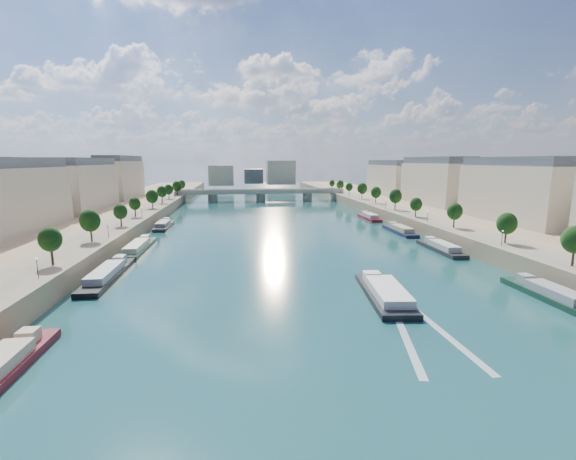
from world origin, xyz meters
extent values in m
plane|color=#0B3134|center=(0.00, 100.00, 0.00)|extent=(700.00, 700.00, 0.00)
cube|color=#9E8460|center=(-72.00, 100.00, 2.50)|extent=(44.00, 520.00, 5.00)
cube|color=#9E8460|center=(72.00, 100.00, 2.50)|extent=(44.00, 520.00, 5.00)
cube|color=gray|center=(-57.00, 100.00, 5.05)|extent=(14.00, 520.00, 0.10)
cube|color=gray|center=(57.00, 100.00, 5.05)|extent=(14.00, 520.00, 0.10)
cylinder|color=#382B1E|center=(-55.00, 42.00, 6.91)|extent=(0.50, 0.50, 3.82)
ellipsoid|color=black|center=(-55.00, 42.00, 10.50)|extent=(4.80, 4.80, 5.52)
cylinder|color=#382B1E|center=(-55.00, 66.00, 6.91)|extent=(0.50, 0.50, 3.82)
ellipsoid|color=black|center=(-55.00, 66.00, 10.50)|extent=(4.80, 4.80, 5.52)
cylinder|color=#382B1E|center=(-55.00, 90.00, 6.91)|extent=(0.50, 0.50, 3.82)
ellipsoid|color=black|center=(-55.00, 90.00, 10.50)|extent=(4.80, 4.80, 5.52)
cylinder|color=#382B1E|center=(-55.00, 114.00, 6.91)|extent=(0.50, 0.50, 3.82)
ellipsoid|color=black|center=(-55.00, 114.00, 10.50)|extent=(4.80, 4.80, 5.52)
cylinder|color=#382B1E|center=(-55.00, 138.00, 6.91)|extent=(0.50, 0.50, 3.82)
ellipsoid|color=black|center=(-55.00, 138.00, 10.50)|extent=(4.80, 4.80, 5.52)
cylinder|color=#382B1E|center=(-55.00, 162.00, 6.91)|extent=(0.50, 0.50, 3.82)
ellipsoid|color=black|center=(-55.00, 162.00, 10.50)|extent=(4.80, 4.80, 5.52)
cylinder|color=#382B1E|center=(-55.00, 186.00, 6.91)|extent=(0.50, 0.50, 3.82)
ellipsoid|color=black|center=(-55.00, 186.00, 10.50)|extent=(4.80, 4.80, 5.52)
cylinder|color=#382B1E|center=(-55.00, 210.00, 6.91)|extent=(0.50, 0.50, 3.82)
ellipsoid|color=black|center=(-55.00, 210.00, 10.50)|extent=(4.80, 4.80, 5.52)
cylinder|color=#382B1E|center=(-55.00, 234.00, 6.91)|extent=(0.50, 0.50, 3.82)
ellipsoid|color=black|center=(-55.00, 234.00, 10.50)|extent=(4.80, 4.80, 5.52)
cylinder|color=#382B1E|center=(55.00, 26.00, 6.91)|extent=(0.50, 0.50, 3.82)
ellipsoid|color=black|center=(55.00, 26.00, 10.50)|extent=(4.80, 4.80, 5.52)
cylinder|color=#382B1E|center=(55.00, 50.00, 6.91)|extent=(0.50, 0.50, 3.82)
ellipsoid|color=black|center=(55.00, 50.00, 10.50)|extent=(4.80, 4.80, 5.52)
cylinder|color=#382B1E|center=(55.00, 74.00, 6.91)|extent=(0.50, 0.50, 3.82)
ellipsoid|color=black|center=(55.00, 74.00, 10.50)|extent=(4.80, 4.80, 5.52)
cylinder|color=#382B1E|center=(55.00, 98.00, 6.91)|extent=(0.50, 0.50, 3.82)
ellipsoid|color=black|center=(55.00, 98.00, 10.50)|extent=(4.80, 4.80, 5.52)
cylinder|color=#382B1E|center=(55.00, 122.00, 6.91)|extent=(0.50, 0.50, 3.82)
ellipsoid|color=black|center=(55.00, 122.00, 10.50)|extent=(4.80, 4.80, 5.52)
cylinder|color=#382B1E|center=(55.00, 146.00, 6.91)|extent=(0.50, 0.50, 3.82)
ellipsoid|color=black|center=(55.00, 146.00, 10.50)|extent=(4.80, 4.80, 5.52)
cylinder|color=#382B1E|center=(55.00, 170.00, 6.91)|extent=(0.50, 0.50, 3.82)
ellipsoid|color=black|center=(55.00, 170.00, 10.50)|extent=(4.80, 4.80, 5.52)
cylinder|color=#382B1E|center=(55.00, 194.00, 6.91)|extent=(0.50, 0.50, 3.82)
ellipsoid|color=black|center=(55.00, 194.00, 10.50)|extent=(4.80, 4.80, 5.52)
cylinder|color=#382B1E|center=(55.00, 218.00, 6.91)|extent=(0.50, 0.50, 3.82)
ellipsoid|color=black|center=(55.00, 218.00, 10.50)|extent=(4.80, 4.80, 5.52)
cylinder|color=#382B1E|center=(55.00, 242.00, 6.91)|extent=(0.50, 0.50, 3.82)
ellipsoid|color=black|center=(55.00, 242.00, 10.50)|extent=(4.80, 4.80, 5.52)
cylinder|color=black|center=(-52.50, 30.00, 7.00)|extent=(0.14, 0.14, 4.00)
sphere|color=#FFE5B2|center=(-52.50, 30.00, 9.10)|extent=(0.36, 0.36, 0.36)
cylinder|color=black|center=(-52.50, 70.00, 7.00)|extent=(0.14, 0.14, 4.00)
sphere|color=#FFE5B2|center=(-52.50, 70.00, 9.10)|extent=(0.36, 0.36, 0.36)
cylinder|color=black|center=(-52.50, 110.00, 7.00)|extent=(0.14, 0.14, 4.00)
sphere|color=#FFE5B2|center=(-52.50, 110.00, 9.10)|extent=(0.36, 0.36, 0.36)
cylinder|color=black|center=(-52.50, 150.00, 7.00)|extent=(0.14, 0.14, 4.00)
sphere|color=#FFE5B2|center=(-52.50, 150.00, 9.10)|extent=(0.36, 0.36, 0.36)
cylinder|color=black|center=(-52.50, 190.00, 7.00)|extent=(0.14, 0.14, 4.00)
sphere|color=#FFE5B2|center=(-52.50, 190.00, 9.10)|extent=(0.36, 0.36, 0.36)
cylinder|color=black|center=(52.50, 45.00, 7.00)|extent=(0.14, 0.14, 4.00)
sphere|color=#FFE5B2|center=(52.50, 45.00, 9.10)|extent=(0.36, 0.36, 0.36)
cylinder|color=black|center=(52.50, 85.00, 7.00)|extent=(0.14, 0.14, 4.00)
sphere|color=#FFE5B2|center=(52.50, 85.00, 9.10)|extent=(0.36, 0.36, 0.36)
cylinder|color=black|center=(52.50, 125.00, 7.00)|extent=(0.14, 0.14, 4.00)
sphere|color=#FFE5B2|center=(52.50, 125.00, 9.10)|extent=(0.36, 0.36, 0.36)
cylinder|color=black|center=(52.50, 165.00, 7.00)|extent=(0.14, 0.14, 4.00)
sphere|color=#FFE5B2|center=(52.50, 165.00, 9.10)|extent=(0.36, 0.36, 0.36)
cylinder|color=black|center=(52.50, 205.00, 7.00)|extent=(0.14, 0.14, 4.00)
sphere|color=#FFE5B2|center=(52.50, 205.00, 9.10)|extent=(0.36, 0.36, 0.36)
cube|color=beige|center=(-85.00, 83.00, 15.00)|extent=(16.00, 52.00, 20.00)
cube|color=#474C54|center=(-85.00, 83.00, 26.60)|extent=(14.72, 50.44, 3.20)
cube|color=beige|center=(-85.00, 141.00, 15.00)|extent=(16.00, 52.00, 20.00)
cube|color=#474C54|center=(-85.00, 141.00, 26.60)|extent=(14.72, 50.44, 3.20)
cube|color=beige|center=(-85.00, 199.00, 15.00)|extent=(16.00, 52.00, 20.00)
cube|color=#474C54|center=(-85.00, 199.00, 26.60)|extent=(14.72, 50.44, 3.20)
cube|color=beige|center=(85.00, 83.00, 15.00)|extent=(16.00, 52.00, 20.00)
cube|color=#474C54|center=(85.00, 83.00, 26.60)|extent=(14.72, 50.44, 3.20)
cube|color=beige|center=(85.00, 141.00, 15.00)|extent=(16.00, 52.00, 20.00)
cube|color=#474C54|center=(85.00, 141.00, 26.60)|extent=(14.72, 50.44, 3.20)
cube|color=beige|center=(85.00, 199.00, 15.00)|extent=(16.00, 52.00, 20.00)
cube|color=#474C54|center=(85.00, 199.00, 26.60)|extent=(14.72, 50.44, 3.20)
cube|color=beige|center=(-30.00, 310.00, 14.00)|extent=(22.00, 18.00, 18.00)
cube|color=beige|center=(25.00, 320.00, 16.00)|extent=(26.00, 20.00, 22.00)
cube|color=#474C54|center=(0.00, 335.00, 12.00)|extent=(18.00, 16.00, 14.00)
cube|color=#C1B79E|center=(0.00, 215.51, 6.20)|extent=(112.00, 11.00, 2.20)
cube|color=#C1B79E|center=(0.00, 210.51, 7.70)|extent=(112.00, 0.80, 0.90)
cube|color=#C1B79E|center=(0.00, 220.51, 7.70)|extent=(112.00, 0.80, 0.90)
cylinder|color=#C1B79E|center=(-32.00, 215.51, 2.50)|extent=(6.40, 6.40, 5.00)
cylinder|color=#C1B79E|center=(0.00, 215.51, 2.50)|extent=(6.40, 6.40, 5.00)
cylinder|color=#C1B79E|center=(32.00, 215.51, 2.50)|extent=(6.40, 6.40, 5.00)
cube|color=#C1B79E|center=(-52.00, 215.51, 2.50)|extent=(6.00, 12.00, 5.00)
cube|color=#C1B79E|center=(52.00, 215.51, 2.50)|extent=(6.00, 12.00, 5.00)
cube|color=black|center=(13.57, 25.95, 0.28)|extent=(9.83, 25.33, 1.76)
cube|color=white|center=(13.57, 23.98, 1.96)|extent=(7.58, 16.60, 1.59)
cube|color=white|center=(13.57, 33.35, 2.06)|extent=(3.84, 3.35, 1.80)
cube|color=silver|center=(10.37, 8.95, 0.02)|extent=(7.27, 25.55, 0.04)
cube|color=silver|center=(16.77, 8.95, 0.02)|extent=(1.39, 26.01, 0.04)
cube|color=maroon|center=(-45.50, 5.26, 0.30)|extent=(5.00, 20.93, 1.80)
cube|color=#C3AF92|center=(-45.50, 11.53, 2.10)|extent=(2.50, 2.51, 1.80)
cube|color=black|center=(-45.50, 46.73, 0.30)|extent=(5.00, 29.54, 1.80)
cube|color=silver|center=(-45.50, 44.37, 2.00)|extent=(4.10, 16.25, 1.60)
cube|color=silver|center=(-45.50, 55.59, 2.10)|extent=(2.50, 3.54, 1.80)
cube|color=#173A2D|center=(-45.50, 74.47, 0.30)|extent=(5.00, 28.93, 1.80)
cube|color=#F4EAC2|center=(-45.50, 72.15, 2.00)|extent=(4.10, 15.91, 1.60)
cube|color=#F4EAC2|center=(-45.50, 83.15, 2.10)|extent=(2.50, 3.47, 1.80)
cube|color=#29292C|center=(-45.50, 115.50, 0.30)|extent=(5.00, 22.31, 1.80)
cube|color=gray|center=(-45.50, 113.72, 2.00)|extent=(4.10, 12.27, 1.60)
cube|color=gray|center=(-45.50, 122.20, 2.10)|extent=(2.50, 2.68, 1.80)
cube|color=#173929|center=(45.50, 20.73, 0.30)|extent=(5.00, 21.87, 1.80)
cube|color=#9A9AA2|center=(45.50, 18.98, 2.00)|extent=(4.10, 12.03, 1.60)
cube|color=#9A9AA2|center=(45.50, 27.29, 2.10)|extent=(2.50, 2.62, 1.80)
cube|color=#242426|center=(45.50, 62.27, 0.30)|extent=(5.00, 22.28, 1.80)
cube|color=beige|center=(45.50, 60.49, 2.00)|extent=(4.10, 12.25, 1.60)
cube|color=beige|center=(45.50, 68.96, 2.10)|extent=(2.50, 2.67, 1.80)
cube|color=#1A1E3A|center=(45.50, 92.31, 0.30)|extent=(5.00, 23.11, 1.80)
cube|color=#B8AA8A|center=(45.50, 90.46, 2.00)|extent=(4.10, 12.71, 1.60)
cube|color=#B8AA8A|center=(45.50, 99.24, 2.10)|extent=(2.50, 2.77, 1.80)
cube|color=maroon|center=(45.50, 126.99, 0.30)|extent=(5.00, 21.07, 1.80)
cube|color=#B6BCC3|center=(45.50, 125.31, 2.00)|extent=(4.10, 11.59, 1.60)
cube|color=#B6BCC3|center=(45.50, 133.31, 2.10)|extent=(2.50, 2.53, 1.80)
camera|label=1|loc=(-14.98, -44.65, 26.93)|focal=24.00mm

